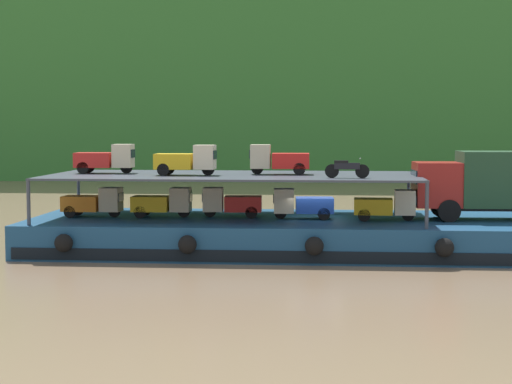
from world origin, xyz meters
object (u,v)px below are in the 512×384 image
at_px(cargo_barge, 315,235).
at_px(mini_truck_lower_fore, 302,204).
at_px(covered_lorry, 495,182).
at_px(mini_truck_lower_stern, 94,202).
at_px(mini_truck_lower_bow, 386,205).
at_px(mini_truck_upper_fore, 279,160).
at_px(mini_truck_lower_mid, 231,202).
at_px(mini_truck_upper_stern, 106,159).
at_px(mini_truck_upper_mid, 187,160).
at_px(motorcycle_upper_port, 347,168).
at_px(mini_truck_lower_aft, 163,202).

xyz_separation_m(cargo_barge, mini_truck_lower_fore, (-0.60, -0.18, 1.44)).
xyz_separation_m(covered_lorry, mini_truck_lower_stern, (-18.41, -0.30, -1.00)).
xyz_separation_m(mini_truck_lower_stern, mini_truck_lower_bow, (13.48, -0.37, 0.00)).
bearing_deg(mini_truck_lower_fore, mini_truck_upper_fore, 156.03).
distance_m(covered_lorry, mini_truck_lower_mid, 12.05).
height_order(mini_truck_upper_stern, mini_truck_upper_mid, same).
bearing_deg(mini_truck_upper_stern, cargo_barge, -3.26).
height_order(mini_truck_lower_bow, mini_truck_upper_mid, mini_truck_upper_mid).
distance_m(cargo_barge, mini_truck_lower_fore, 1.57).
bearing_deg(mini_truck_upper_fore, mini_truck_lower_fore, -23.97).
bearing_deg(mini_truck_upper_mid, mini_truck_upper_stern, 162.82).
bearing_deg(mini_truck_lower_stern, mini_truck_lower_fore, -0.08).
height_order(cargo_barge, mini_truck_lower_mid, mini_truck_lower_mid).
height_order(covered_lorry, mini_truck_upper_stern, mini_truck_upper_stern).
distance_m(cargo_barge, mini_truck_lower_mid, 4.18).
relative_size(covered_lorry, mini_truck_lower_stern, 2.85).
height_order(cargo_barge, mini_truck_upper_mid, mini_truck_upper_mid).
xyz_separation_m(cargo_barge, mini_truck_lower_mid, (-3.91, 0.25, 1.44)).
height_order(covered_lorry, motorcycle_upper_port, covered_lorry).
bearing_deg(mini_truck_upper_mid, mini_truck_lower_fore, 5.66).
xyz_separation_m(mini_truck_lower_mid, mini_truck_lower_bow, (7.08, -0.79, 0.00)).
bearing_deg(mini_truck_lower_stern, mini_truck_lower_mid, 3.73).
relative_size(cargo_barge, mini_truck_upper_stern, 9.46).
xyz_separation_m(cargo_barge, mini_truck_lower_aft, (-7.08, -0.02, 1.44)).
bearing_deg(cargo_barge, mini_truck_lower_mid, 176.30).
xyz_separation_m(mini_truck_lower_mid, mini_truck_upper_fore, (2.20, 0.06, 2.00)).
distance_m(cargo_barge, motorcycle_upper_port, 4.07).
bearing_deg(covered_lorry, mini_truck_upper_mid, -176.57).
relative_size(mini_truck_lower_fore, motorcycle_upper_port, 1.47).
xyz_separation_m(mini_truck_lower_mid, mini_truck_upper_stern, (-6.00, 0.31, 2.00)).
xyz_separation_m(covered_lorry, mini_truck_lower_mid, (-12.00, 0.12, -1.00)).
relative_size(mini_truck_lower_aft, mini_truck_upper_stern, 0.99).
relative_size(mini_truck_lower_aft, mini_truck_lower_bow, 0.99).
relative_size(mini_truck_upper_stern, motorcycle_upper_port, 1.45).
bearing_deg(mini_truck_lower_bow, mini_truck_upper_stern, 175.21).
relative_size(mini_truck_upper_stern, mini_truck_upper_mid, 1.00).
bearing_deg(cargo_barge, mini_truck_lower_stern, -179.09).
distance_m(mini_truck_upper_stern, motorcycle_upper_port, 11.59).
bearing_deg(cargo_barge, motorcycle_upper_port, -57.94).
height_order(cargo_barge, mini_truck_upper_fore, mini_truck_upper_fore).
height_order(mini_truck_lower_stern, mini_truck_upper_fore, mini_truck_upper_fore).
bearing_deg(mini_truck_lower_bow, cargo_barge, 170.44).
relative_size(mini_truck_upper_mid, motorcycle_upper_port, 1.46).
height_order(mini_truck_lower_bow, mini_truck_upper_stern, mini_truck_upper_stern).
xyz_separation_m(cargo_barge, motorcycle_upper_port, (1.35, -2.15, 3.18)).
xyz_separation_m(cargo_barge, mini_truck_upper_mid, (-5.83, -0.70, 3.44)).
height_order(mini_truck_lower_aft, mini_truck_lower_bow, same).
height_order(mini_truck_lower_stern, mini_truck_upper_mid, mini_truck_upper_mid).
relative_size(mini_truck_lower_stern, mini_truck_upper_stern, 1.00).
xyz_separation_m(mini_truck_upper_fore, motorcycle_upper_port, (3.06, -2.47, -0.26)).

